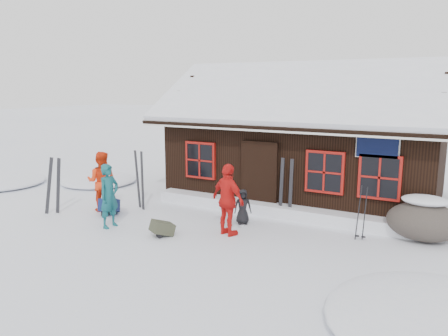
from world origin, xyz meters
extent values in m
plane|color=white|center=(0.00, 0.00, 0.00)|extent=(120.00, 120.00, 0.00)
cube|color=black|center=(1.50, 5.00, 1.25)|extent=(8.00, 5.00, 2.50)
cube|color=black|center=(1.50, 3.52, 3.35)|extent=(8.90, 3.14, 1.88)
cube|color=black|center=(1.50, 6.47, 3.35)|extent=(8.90, 3.14, 1.88)
cube|color=white|center=(1.50, 3.52, 3.49)|extent=(8.72, 3.07, 1.86)
cube|color=white|center=(1.50, 6.47, 3.49)|extent=(8.72, 3.07, 1.86)
cube|color=white|center=(1.50, 5.00, 4.22)|extent=(8.81, 0.22, 0.14)
cube|color=silver|center=(1.50, 2.05, 2.48)|extent=(8.90, 0.10, 0.20)
cube|color=black|center=(0.90, 2.45, 1.00)|extent=(1.00, 0.10, 2.00)
cube|color=black|center=(4.10, 2.42, 2.15)|extent=(1.00, 0.06, 0.60)
cube|color=maroon|center=(-1.10, 2.44, 1.35)|extent=(1.04, 0.10, 1.14)
cube|color=black|center=(-1.10, 2.40, 1.35)|extent=(0.90, 0.04, 1.00)
cube|color=maroon|center=(2.80, 2.44, 1.35)|extent=(1.04, 0.10, 1.14)
cube|color=black|center=(2.80, 2.40, 1.35)|extent=(0.90, 0.04, 1.00)
cube|color=maroon|center=(4.20, 2.44, 1.35)|extent=(1.04, 0.10, 1.14)
cube|color=black|center=(4.20, 2.40, 1.35)|extent=(0.90, 0.04, 1.00)
cube|color=white|center=(1.50, 2.25, 0.17)|extent=(7.60, 0.60, 0.35)
ellipsoid|color=white|center=(-6.00, 3.00, 0.00)|extent=(2.80, 2.80, 0.34)
ellipsoid|color=white|center=(6.00, -2.00, 0.00)|extent=(3.60, 3.60, 0.43)
ellipsoid|color=white|center=(-9.00, 1.00, 0.00)|extent=(3.20, 3.20, 0.38)
imported|color=#13535A|center=(-1.87, -0.75, 0.83)|extent=(0.42, 0.62, 1.66)
imported|color=#F13711|center=(-3.15, 0.29, 0.88)|extent=(1.06, 0.98, 1.75)
imported|color=red|center=(1.10, 0.19, 0.89)|extent=(1.12, 0.75, 1.77)
imported|color=black|center=(1.01, 1.16, 0.47)|extent=(0.55, 0.50, 0.94)
ellipsoid|color=#514841|center=(5.31, 2.08, 0.46)|extent=(1.67, 1.26, 0.92)
ellipsoid|color=white|center=(5.31, 2.08, 0.86)|extent=(1.05, 0.76, 0.23)
cube|color=black|center=(-4.26, -0.65, 0.79)|extent=(0.26, 0.24, 1.68)
cube|color=black|center=(-4.00, -0.55, 0.79)|extent=(0.34, 0.08, 1.68)
cube|color=black|center=(-2.48, 1.09, 0.84)|extent=(0.21, 0.07, 1.78)
cube|color=black|center=(-2.21, 0.98, 0.84)|extent=(0.18, 0.15, 1.78)
cube|color=black|center=(1.67, 2.21, 0.81)|extent=(0.15, 0.05, 1.73)
cube|color=black|center=(1.95, 2.19, 0.81)|extent=(0.14, 0.06, 1.73)
cylinder|color=black|center=(3.94, 1.42, 0.64)|extent=(0.10, 0.12, 1.35)
cylinder|color=black|center=(4.09, 1.42, 0.64)|extent=(0.10, 0.12, 1.35)
cube|color=navy|center=(-2.70, 0.09, 0.17)|extent=(0.75, 0.80, 0.35)
cube|color=#3A3D2B|center=(-0.26, -0.67, 0.14)|extent=(0.60, 0.64, 0.28)
camera|label=1|loc=(5.98, -8.82, 3.59)|focal=35.00mm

